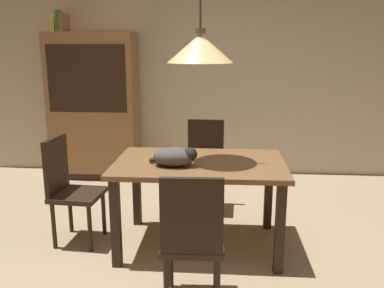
{
  "coord_description": "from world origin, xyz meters",
  "views": [
    {
      "loc": [
        0.31,
        -2.76,
        1.67
      ],
      "look_at": [
        0.05,
        0.66,
        0.85
      ],
      "focal_mm": 38.03,
      "sensor_mm": 36.0,
      "label": 1
    }
  ],
  "objects_px": {
    "book_brown_thick": "(64,23)",
    "dining_table": "(200,173)",
    "chair_near_front": "(192,236)",
    "chair_left_side": "(69,185)",
    "book_yellow_short": "(55,25)",
    "book_green_slim": "(59,21)",
    "chair_far_back": "(205,161)",
    "pendant_lamp": "(200,48)",
    "cat_sleeping": "(176,156)",
    "hutch_bookcase": "(94,109)"
  },
  "relations": [
    {
      "from": "book_brown_thick",
      "to": "dining_table",
      "type": "bearing_deg",
      "value": -46.19
    },
    {
      "from": "chair_near_front",
      "to": "chair_left_side",
      "type": "bearing_deg",
      "value": 141.99
    },
    {
      "from": "book_yellow_short",
      "to": "book_green_slim",
      "type": "bearing_deg",
      "value": 0.0
    },
    {
      "from": "chair_far_back",
      "to": "book_yellow_short",
      "type": "relative_size",
      "value": 4.65
    },
    {
      "from": "pendant_lamp",
      "to": "book_brown_thick",
      "type": "distance_m",
      "value": 2.59
    },
    {
      "from": "cat_sleeping",
      "to": "chair_far_back",
      "type": "bearing_deg",
      "value": 79.56
    },
    {
      "from": "chair_near_front",
      "to": "book_brown_thick",
      "type": "height_order",
      "value": "book_brown_thick"
    },
    {
      "from": "chair_far_back",
      "to": "book_green_slim",
      "type": "bearing_deg",
      "value": 152.05
    },
    {
      "from": "chair_left_side",
      "to": "dining_table",
      "type": "bearing_deg",
      "value": -0.3
    },
    {
      "from": "dining_table",
      "to": "book_yellow_short",
      "type": "distance_m",
      "value": 2.95
    },
    {
      "from": "dining_table",
      "to": "chair_far_back",
      "type": "height_order",
      "value": "chair_far_back"
    },
    {
      "from": "hutch_bookcase",
      "to": "book_brown_thick",
      "type": "xyz_separation_m",
      "value": [
        -0.32,
        0.0,
        1.07
      ]
    },
    {
      "from": "pendant_lamp",
      "to": "chair_far_back",
      "type": "bearing_deg",
      "value": 89.72
    },
    {
      "from": "dining_table",
      "to": "hutch_bookcase",
      "type": "bearing_deg",
      "value": 128.3
    },
    {
      "from": "chair_far_back",
      "to": "pendant_lamp",
      "type": "bearing_deg",
      "value": -90.28
    },
    {
      "from": "cat_sleeping",
      "to": "book_yellow_short",
      "type": "xyz_separation_m",
      "value": [
        -1.71,
        2.0,
        1.11
      ]
    },
    {
      "from": "chair_left_side",
      "to": "book_yellow_short",
      "type": "bearing_deg",
      "value": 112.49
    },
    {
      "from": "cat_sleeping",
      "to": "pendant_lamp",
      "type": "xyz_separation_m",
      "value": [
        0.18,
        0.14,
        0.84
      ]
    },
    {
      "from": "pendant_lamp",
      "to": "book_green_slim",
      "type": "bearing_deg",
      "value": 134.77
    },
    {
      "from": "chair_left_side",
      "to": "chair_near_front",
      "type": "distance_m",
      "value": 1.44
    },
    {
      "from": "chair_far_back",
      "to": "hutch_bookcase",
      "type": "distance_m",
      "value": 1.81
    },
    {
      "from": "cat_sleeping",
      "to": "pendant_lamp",
      "type": "distance_m",
      "value": 0.87
    },
    {
      "from": "chair_near_front",
      "to": "book_green_slim",
      "type": "distance_m",
      "value": 3.61
    },
    {
      "from": "chair_near_front",
      "to": "book_green_slim",
      "type": "bearing_deg",
      "value": 124.01
    },
    {
      "from": "cat_sleeping",
      "to": "book_brown_thick",
      "type": "distance_m",
      "value": 2.8
    },
    {
      "from": "chair_near_front",
      "to": "book_brown_thick",
      "type": "xyz_separation_m",
      "value": [
        -1.79,
        2.74,
        1.45
      ]
    },
    {
      "from": "cat_sleeping",
      "to": "hutch_bookcase",
      "type": "relative_size",
      "value": 0.21
    },
    {
      "from": "chair_left_side",
      "to": "cat_sleeping",
      "type": "distance_m",
      "value": 1.01
    },
    {
      "from": "chair_left_side",
      "to": "chair_far_back",
      "type": "bearing_deg",
      "value": 37.61
    },
    {
      "from": "cat_sleeping",
      "to": "hutch_bookcase",
      "type": "distance_m",
      "value": 2.37
    },
    {
      "from": "chair_near_front",
      "to": "book_brown_thick",
      "type": "relative_size",
      "value": 3.88
    },
    {
      "from": "chair_left_side",
      "to": "book_brown_thick",
      "type": "xyz_separation_m",
      "value": [
        -0.66,
        1.85,
        1.45
      ]
    },
    {
      "from": "chair_far_back",
      "to": "book_brown_thick",
      "type": "bearing_deg",
      "value": 151.24
    },
    {
      "from": "chair_far_back",
      "to": "chair_left_side",
      "type": "bearing_deg",
      "value": -142.39
    },
    {
      "from": "hutch_bookcase",
      "to": "chair_left_side",
      "type": "bearing_deg",
      "value": -79.62
    },
    {
      "from": "dining_table",
      "to": "pendant_lamp",
      "type": "bearing_deg",
      "value": 45.0
    },
    {
      "from": "chair_far_back",
      "to": "book_brown_thick",
      "type": "xyz_separation_m",
      "value": [
        -1.79,
        0.98,
        1.45
      ]
    },
    {
      "from": "dining_table",
      "to": "hutch_bookcase",
      "type": "xyz_separation_m",
      "value": [
        -1.47,
        1.86,
        0.24
      ]
    },
    {
      "from": "chair_far_back",
      "to": "book_green_slim",
      "type": "xyz_separation_m",
      "value": [
        -1.85,
        0.98,
        1.47
      ]
    },
    {
      "from": "chair_left_side",
      "to": "pendant_lamp",
      "type": "distance_m",
      "value": 1.61
    },
    {
      "from": "cat_sleeping",
      "to": "book_yellow_short",
      "type": "bearing_deg",
      "value": 130.63
    },
    {
      "from": "chair_left_side",
      "to": "hutch_bookcase",
      "type": "bearing_deg",
      "value": 100.38
    },
    {
      "from": "book_yellow_short",
      "to": "book_brown_thick",
      "type": "height_order",
      "value": "book_brown_thick"
    },
    {
      "from": "chair_left_side",
      "to": "cat_sleeping",
      "type": "bearing_deg",
      "value": -8.59
    },
    {
      "from": "chair_left_side",
      "to": "chair_near_front",
      "type": "relative_size",
      "value": 1.0
    },
    {
      "from": "dining_table",
      "to": "chair_left_side",
      "type": "bearing_deg",
      "value": 179.7
    },
    {
      "from": "cat_sleeping",
      "to": "book_green_slim",
      "type": "bearing_deg",
      "value": 129.77
    },
    {
      "from": "pendant_lamp",
      "to": "hutch_bookcase",
      "type": "xyz_separation_m",
      "value": [
        -1.47,
        1.86,
        -0.77
      ]
    },
    {
      "from": "pendant_lamp",
      "to": "book_brown_thick",
      "type": "bearing_deg",
      "value": 133.81
    },
    {
      "from": "dining_table",
      "to": "book_brown_thick",
      "type": "xyz_separation_m",
      "value": [
        -1.78,
        1.86,
        1.31
      ]
    }
  ]
}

